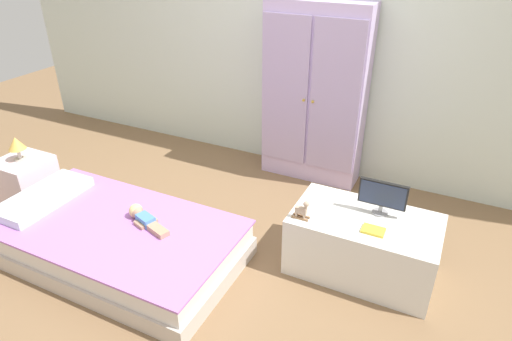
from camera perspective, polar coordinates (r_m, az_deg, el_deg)
name	(u,v)px	position (r m, az deg, el deg)	size (l,w,h in m)	color
ground_plane	(225,258)	(3.16, -4.06, -11.29)	(10.00, 10.00, 0.02)	brown
back_wall	(313,20)	(3.91, 7.33, 18.71)	(6.40, 0.05, 2.70)	silver
bed	(117,240)	(3.22, -17.59, -8.63)	(1.70, 0.93, 0.28)	beige
pillow	(44,197)	(3.56, -25.78, -3.11)	(0.32, 0.67, 0.07)	silver
doll	(142,216)	(3.10, -14.55, -5.75)	(0.38, 0.19, 0.10)	#4C84C6
nightstand	(27,181)	(4.08, -27.51, -1.25)	(0.38, 0.38, 0.40)	silver
table_lamp	(16,145)	(3.95, -28.60, 2.97)	(0.13, 0.13, 0.20)	#B7B2AD
wardrobe	(314,95)	(3.85, 7.57, 9.65)	(0.87, 0.31, 1.55)	silver
tv_stand	(363,244)	(3.01, 13.63, -9.29)	(0.93, 0.53, 0.42)	silver
tv_monitor	(383,196)	(2.88, 16.07, -3.14)	(0.30, 0.10, 0.23)	#99999E
rocking_horse_toy	(303,210)	(2.78, 6.04, -5.08)	(0.11, 0.04, 0.13)	#8E6642
book_yellow	(373,230)	(2.77, 14.94, -7.49)	(0.14, 0.10, 0.02)	gold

